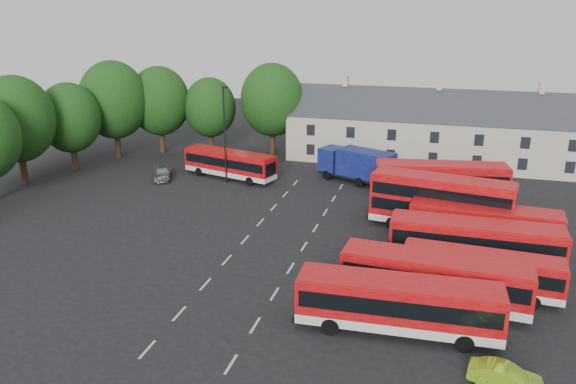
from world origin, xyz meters
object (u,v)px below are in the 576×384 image
(silver_car, at_px, (163,173))
(lamppost, at_px, (225,132))
(bus_row_a, at_px, (398,302))
(bus_dd_south, at_px, (441,201))
(box_truck, at_px, (357,164))
(lime_car, at_px, (505,376))

(silver_car, xyz_separation_m, lamppost, (7.17, 0.82, 4.79))
(bus_row_a, bearing_deg, silver_car, 136.83)
(bus_row_a, height_order, silver_car, bus_row_a)
(bus_dd_south, height_order, lamppost, lamppost)
(box_truck, relative_size, silver_car, 2.07)
(bus_row_a, relative_size, lime_car, 3.31)
(silver_car, relative_size, lime_car, 1.18)
(lime_car, bearing_deg, box_truck, 31.82)
(lime_car, xyz_separation_m, lamppost, (-26.20, 28.14, 4.92))
(bus_dd_south, xyz_separation_m, lime_car, (3.73, -20.20, -2.13))
(box_truck, bearing_deg, bus_row_a, -52.48)
(bus_row_a, height_order, lamppost, lamppost)
(bus_dd_south, height_order, silver_car, bus_dd_south)
(bus_dd_south, relative_size, silver_car, 2.82)
(box_truck, distance_m, lamppost, 14.48)
(lamppost, bearing_deg, bus_dd_south, -19.46)
(bus_row_a, xyz_separation_m, bus_dd_south, (1.98, 16.64, 0.72))
(bus_dd_south, bearing_deg, silver_car, 176.01)
(box_truck, relative_size, lamppost, 0.85)
(box_truck, bearing_deg, bus_dd_south, -28.79)
(silver_car, distance_m, lime_car, 43.13)
(bus_dd_south, xyz_separation_m, silver_car, (-29.64, 7.12, -2.00))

